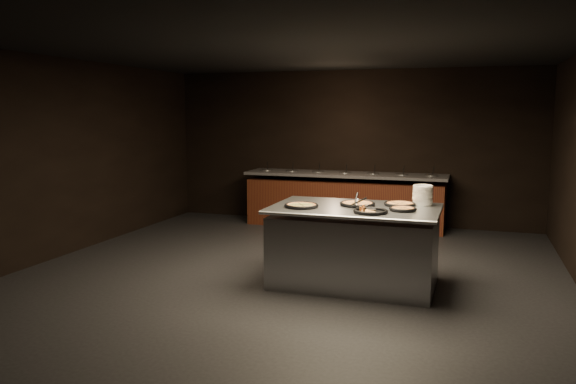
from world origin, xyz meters
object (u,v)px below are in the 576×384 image
object	(u,v)px
pan_veggie_whole	(301,205)
pan_cheese_whole	(357,204)
serving_counter	(354,247)
plate_stack	(423,195)

from	to	relation	value
pan_veggie_whole	pan_cheese_whole	size ratio (longest dim) A/B	0.96
serving_counter	pan_veggie_whole	bearing A→B (deg)	-160.01
serving_counter	pan_cheese_whole	world-z (taller)	pan_cheese_whole
plate_stack	pan_cheese_whole	xyz separation A→B (m)	(-0.76, -0.29, -0.10)
plate_stack	pan_veggie_whole	size ratio (longest dim) A/B	0.59
plate_stack	pan_veggie_whole	bearing A→B (deg)	-155.52
serving_counter	pan_cheese_whole	bearing A→B (deg)	88.51
plate_stack	pan_cheese_whole	world-z (taller)	plate_stack
serving_counter	plate_stack	xyz separation A→B (m)	(0.76, 0.41, 0.63)
pan_veggie_whole	plate_stack	bearing A→B (deg)	24.48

